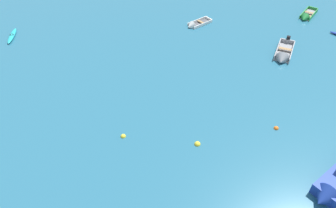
{
  "coord_description": "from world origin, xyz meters",
  "views": [
    {
      "loc": [
        -4.78,
        2.13,
        16.79
      ],
      "look_at": [
        0.0,
        20.7,
        0.15
      ],
      "focal_mm": 35.37,
      "sensor_mm": 36.0,
      "label": 1
    }
  ],
  "objects": [
    {
      "name": "rowboat_white_midfield_right",
      "position": [
        5.88,
        32.4,
        0.14
      ],
      "size": [
        3.2,
        2.19,
        0.98
      ],
      "color": "#4C4C51",
      "rests_on": "ground_plane"
    },
    {
      "name": "mooring_buoy_far_field",
      "position": [
        0.94,
        16.32,
        0.0
      ],
      "size": [
        0.42,
        0.42,
        0.42
      ],
      "primitive_type": "sphere",
      "color": "yellow",
      "rests_on": "ground_plane"
    },
    {
      "name": "mooring_buoy_trailing",
      "position": [
        -3.84,
        18.3,
        0.0
      ],
      "size": [
        0.37,
        0.37,
        0.37
      ],
      "primitive_type": "sphere",
      "color": "yellow",
      "rests_on": "ground_plane"
    },
    {
      "name": "mooring_buoy_outer_edge",
      "position": [
        6.86,
        16.36,
        0.0
      ],
      "size": [
        0.35,
        0.35,
        0.35
      ],
      "primitive_type": "sphere",
      "color": "orange",
      "rests_on": "ground_plane"
    },
    {
      "name": "rowboat_green_center",
      "position": [
        18.45,
        31.12,
        0.17
      ],
      "size": [
        3.36,
        3.05,
        1.02
      ],
      "color": "gray",
      "rests_on": "ground_plane"
    },
    {
      "name": "kayak_turquoise_back_row_right",
      "position": [
        -12.63,
        34.81,
        0.14
      ],
      "size": [
        0.91,
        3.14,
        0.3
      ],
      "color": "teal",
      "rests_on": "ground_plane"
    },
    {
      "name": "rowboat_grey_outer_left",
      "position": [
        11.93,
        24.56,
        0.23
      ],
      "size": [
        3.52,
        3.98,
        1.26
      ],
      "color": "gray",
      "rests_on": "ground_plane"
    }
  ]
}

